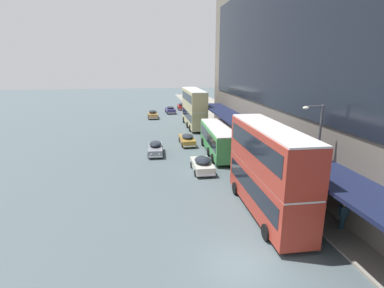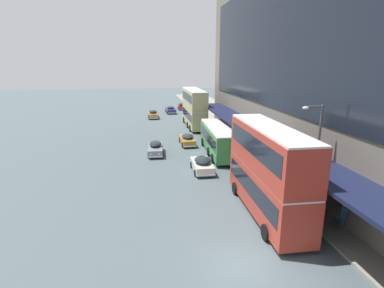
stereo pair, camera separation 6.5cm
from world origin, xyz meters
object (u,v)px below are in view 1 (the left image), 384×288
sedan_oncoming_rear (153,114)px  pedestrian_at_kerb (343,214)px  sedan_oncoming_front (187,139)px  transit_bus_kerbside_front (268,168)px  sedan_trailing_near (182,106)px  street_lamp (316,152)px  sedan_trailing_mid (202,164)px  sedan_second_near (155,148)px  fire_hydrant (280,186)px  transit_bus_kerbside_far (218,138)px  sedan_second_mid (170,110)px  transit_bus_kerbside_rear (194,107)px

sedan_oncoming_rear → pedestrian_at_kerb: bearing=-76.3°
sedan_oncoming_front → sedan_oncoming_rear: 21.08m
sedan_oncoming_rear → transit_bus_kerbside_front: bearing=-80.7°
transit_bus_kerbside_front → sedan_trailing_near: bearing=89.5°
street_lamp → sedan_trailing_near: bearing=93.1°
sedan_trailing_mid → sedan_oncoming_rear: (-3.83, 31.13, 0.02)m
transit_bus_kerbside_front → sedan_second_near: (-7.12, 15.80, -2.66)m
street_lamp → fire_hydrant: street_lamp is taller
sedan_oncoming_rear → sedan_second_near: bearing=-91.2°
sedan_trailing_near → sedan_trailing_mid: bearing=-94.4°
sedan_oncoming_front → transit_bus_kerbside_far: bearing=-56.3°
sedan_trailing_mid → sedan_oncoming_rear: size_ratio=0.99×
transit_bus_kerbside_front → sedan_oncoming_front: size_ratio=2.20×
sedan_oncoming_front → sedan_second_mid: sedan_second_mid is taller
transit_bus_kerbside_rear → sedan_oncoming_front: 12.08m
transit_bus_kerbside_rear → pedestrian_at_kerb: size_ratio=6.17×
sedan_trailing_near → fire_hydrant: bearing=-87.2°
pedestrian_at_kerb → sedan_oncoming_front: bearing=106.6°
sedan_oncoming_rear → pedestrian_at_kerb: (10.52, -43.25, 0.40)m
sedan_second_mid → sedan_oncoming_rear: (-3.96, -5.67, 0.01)m
sedan_oncoming_rear → sedan_second_near: (-0.51, -24.47, -0.02)m
fire_hydrant → pedestrian_at_kerb: bearing=-80.0°
sedan_trailing_mid → sedan_trailing_near: bearing=85.6°
transit_bus_kerbside_front → sedan_second_near: bearing=114.3°
sedan_second_near → fire_hydrant: 15.83m
sedan_trailing_near → street_lamp: (2.76, -51.52, 3.78)m
sedan_oncoming_rear → fire_hydrant: sedan_oncoming_rear is taller
sedan_oncoming_front → sedan_oncoming_rear: (-3.81, 20.73, 0.06)m
transit_bus_kerbside_far → pedestrian_at_kerb: bearing=-78.5°
sedan_second_near → sedan_oncoming_rear: bearing=88.8°
sedan_trailing_near → sedan_second_near: sedan_second_near is taller
fire_hydrant → sedan_oncoming_rear: bearing=104.3°
transit_bus_kerbside_front → sedan_trailing_mid: transit_bus_kerbside_front is taller
sedan_trailing_near → pedestrian_at_kerb: bearing=-86.3°
transit_bus_kerbside_far → sedan_second_mid: 31.12m
sedan_second_mid → sedan_oncoming_rear: size_ratio=1.09×
transit_bus_kerbside_front → fire_hydrant: (2.77, 3.46, -2.93)m
sedan_second_mid → fire_hydrant: size_ratio=6.65×
transit_bus_kerbside_far → sedan_second_near: 7.49m
transit_bus_kerbside_far → sedan_second_mid: size_ratio=2.34×
transit_bus_kerbside_rear → transit_bus_kerbside_far: bearing=-89.2°
pedestrian_at_kerb → sedan_oncoming_rear: bearing=103.7°
sedan_trailing_near → transit_bus_kerbside_front: bearing=-90.5°
sedan_trailing_mid → fire_hydrant: size_ratio=6.05×
sedan_oncoming_front → pedestrian_at_kerb: size_ratio=2.53×
sedan_trailing_near → fire_hydrant: sedan_trailing_near is taller
sedan_second_near → transit_bus_kerbside_far: bearing=-6.3°
pedestrian_at_kerb → transit_bus_kerbside_front: bearing=142.7°
transit_bus_kerbside_front → street_lamp: street_lamp is taller
street_lamp → transit_bus_kerbside_far: bearing=100.9°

